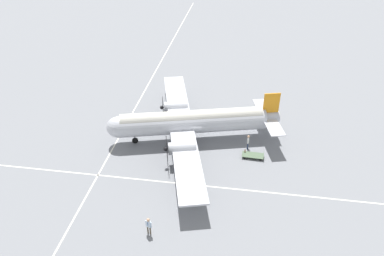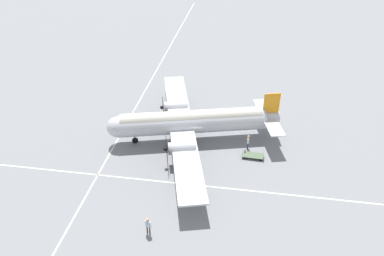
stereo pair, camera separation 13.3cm
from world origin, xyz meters
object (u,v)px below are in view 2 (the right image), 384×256
crew_foreground (148,224)px  baggage_cart (253,155)px  suitcase_near_door (245,152)px  passenger_boarding (248,141)px  airliner_main (189,122)px

crew_foreground → baggage_cart: bearing=-105.5°
crew_foreground → baggage_cart: size_ratio=0.75×
suitcase_near_door → crew_foreground: bearing=148.5°
passenger_boarding → airliner_main: bearing=-91.6°
passenger_boarding → crew_foreground: bearing=-25.5°
airliner_main → passenger_boarding: 7.06m
crew_foreground → airliner_main: bearing=-74.6°
airliner_main → crew_foreground: size_ratio=14.06×
airliner_main → passenger_boarding: bearing=158.6°
passenger_boarding → suitcase_near_door: 1.37m
airliner_main → passenger_boarding: (-0.78, -6.89, -1.35)m
airliner_main → baggage_cart: size_ratio=10.56×
suitcase_near_door → baggage_cart: size_ratio=0.21×
airliner_main → suitcase_near_door: (-1.80, -6.63, -2.23)m
crew_foreground → baggage_cart: crew_foreground is taller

